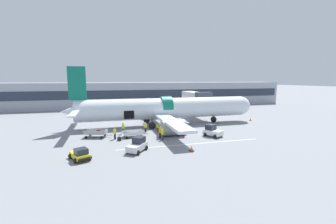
{
  "coord_description": "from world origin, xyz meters",
  "views": [
    {
      "loc": [
        -11.47,
        -33.65,
        8.44
      ],
      "look_at": [
        -0.94,
        4.07,
        2.71
      ],
      "focal_mm": 24.0,
      "sensor_mm": 36.0,
      "label": 1
    }
  ],
  "objects_px": {
    "baggage_tug_mid": "(212,131)",
    "baggage_tug_rear": "(80,155)",
    "baggage_cart_queued": "(96,133)",
    "airplane": "(164,109)",
    "ground_crew_loader_b": "(146,127)",
    "ground_crew_driver": "(163,134)",
    "ground_crew_helper": "(115,133)",
    "baggage_cart_loading": "(133,134)",
    "ground_crew_supervisor": "(160,132)",
    "suitcase_on_tarmac_upright": "(119,139)",
    "ground_crew_loader_a": "(123,128)",
    "ground_crew_marshal": "(158,127)",
    "baggage_tug_lead": "(138,145)"
  },
  "relations": [
    {
      "from": "baggage_tug_lead",
      "to": "suitcase_on_tarmac_upright",
      "type": "relative_size",
      "value": 5.51
    },
    {
      "from": "baggage_cart_loading",
      "to": "ground_crew_supervisor",
      "type": "bearing_deg",
      "value": -27.54
    },
    {
      "from": "baggage_cart_queued",
      "to": "airplane",
      "type": "bearing_deg",
      "value": 26.72
    },
    {
      "from": "airplane",
      "to": "baggage_tug_mid",
      "type": "distance_m",
      "value": 11.28
    },
    {
      "from": "ground_crew_loader_a",
      "to": "ground_crew_supervisor",
      "type": "bearing_deg",
      "value": -40.71
    },
    {
      "from": "airplane",
      "to": "ground_crew_helper",
      "type": "bearing_deg",
      "value": -139.76
    },
    {
      "from": "ground_crew_marshal",
      "to": "baggage_tug_lead",
      "type": "bearing_deg",
      "value": -117.4
    },
    {
      "from": "baggage_tug_rear",
      "to": "baggage_tug_mid",
      "type": "bearing_deg",
      "value": 16.37
    },
    {
      "from": "ground_crew_driver",
      "to": "suitcase_on_tarmac_upright",
      "type": "height_order",
      "value": "ground_crew_driver"
    },
    {
      "from": "airplane",
      "to": "ground_crew_driver",
      "type": "relative_size",
      "value": 20.79
    },
    {
      "from": "ground_crew_loader_b",
      "to": "ground_crew_marshal",
      "type": "bearing_deg",
      "value": -16.18
    },
    {
      "from": "ground_crew_supervisor",
      "to": "ground_crew_driver",
      "type": "bearing_deg",
      "value": -81.67
    },
    {
      "from": "baggage_cart_queued",
      "to": "ground_crew_loader_b",
      "type": "xyz_separation_m",
      "value": [
        7.49,
        1.19,
        0.27
      ]
    },
    {
      "from": "baggage_cart_queued",
      "to": "ground_crew_supervisor",
      "type": "distance_m",
      "value": 9.39
    },
    {
      "from": "ground_crew_driver",
      "to": "suitcase_on_tarmac_upright",
      "type": "relative_size",
      "value": 2.9
    },
    {
      "from": "baggage_tug_lead",
      "to": "ground_crew_loader_a",
      "type": "relative_size",
      "value": 1.8
    },
    {
      "from": "airplane",
      "to": "baggage_tug_rear",
      "type": "xyz_separation_m",
      "value": [
        -13.0,
        -15.14,
        -2.45
      ]
    },
    {
      "from": "baggage_tug_lead",
      "to": "ground_crew_marshal",
      "type": "distance_m",
      "value": 9.8
    },
    {
      "from": "ground_crew_loader_a",
      "to": "ground_crew_loader_b",
      "type": "distance_m",
      "value": 3.53
    },
    {
      "from": "ground_crew_driver",
      "to": "suitcase_on_tarmac_upright",
      "type": "distance_m",
      "value": 6.03
    },
    {
      "from": "ground_crew_supervisor",
      "to": "airplane",
      "type": "bearing_deg",
      "value": 72.48
    },
    {
      "from": "baggage_cart_queued",
      "to": "ground_crew_supervisor",
      "type": "height_order",
      "value": "ground_crew_supervisor"
    },
    {
      "from": "baggage_tug_lead",
      "to": "ground_crew_supervisor",
      "type": "distance_m",
      "value": 6.31
    },
    {
      "from": "ground_crew_loader_a",
      "to": "ground_crew_helper",
      "type": "height_order",
      "value": "ground_crew_loader_a"
    },
    {
      "from": "suitcase_on_tarmac_upright",
      "to": "ground_crew_marshal",
      "type": "bearing_deg",
      "value": 28.72
    },
    {
      "from": "baggage_tug_mid",
      "to": "baggage_cart_queued",
      "type": "bearing_deg",
      "value": 166.61
    },
    {
      "from": "ground_crew_loader_b",
      "to": "ground_crew_supervisor",
      "type": "xyz_separation_m",
      "value": [
        1.36,
        -4.32,
        0.1
      ]
    },
    {
      "from": "baggage_tug_rear",
      "to": "suitcase_on_tarmac_upright",
      "type": "relative_size",
      "value": 5.16
    },
    {
      "from": "baggage_tug_rear",
      "to": "ground_crew_loader_b",
      "type": "xyz_separation_m",
      "value": [
        8.8,
        10.45,
        0.29
      ]
    },
    {
      "from": "ground_crew_loader_a",
      "to": "ground_crew_helper",
      "type": "bearing_deg",
      "value": -115.51
    },
    {
      "from": "baggage_tug_rear",
      "to": "ground_crew_marshal",
      "type": "height_order",
      "value": "ground_crew_marshal"
    },
    {
      "from": "baggage_cart_queued",
      "to": "ground_crew_driver",
      "type": "bearing_deg",
      "value": -24.33
    },
    {
      "from": "ground_crew_helper",
      "to": "suitcase_on_tarmac_upright",
      "type": "xyz_separation_m",
      "value": [
        0.54,
        -1.0,
        -0.62
      ]
    },
    {
      "from": "ground_crew_loader_a",
      "to": "ground_crew_marshal",
      "type": "relative_size",
      "value": 1.14
    },
    {
      "from": "baggage_tug_mid",
      "to": "baggage_tug_rear",
      "type": "relative_size",
      "value": 1.03
    },
    {
      "from": "baggage_tug_lead",
      "to": "ground_crew_loader_b",
      "type": "distance_m",
      "value": 9.61
    },
    {
      "from": "baggage_cart_loading",
      "to": "baggage_cart_queued",
      "type": "distance_m",
      "value": 5.3
    },
    {
      "from": "baggage_cart_loading",
      "to": "ground_crew_supervisor",
      "type": "relative_size",
      "value": 2.19
    },
    {
      "from": "ground_crew_driver",
      "to": "ground_crew_helper",
      "type": "distance_m",
      "value": 6.78
    },
    {
      "from": "baggage_cart_loading",
      "to": "ground_crew_helper",
      "type": "height_order",
      "value": "ground_crew_helper"
    },
    {
      "from": "baggage_tug_rear",
      "to": "ground_crew_loader_a",
      "type": "relative_size",
      "value": 1.69
    },
    {
      "from": "ground_crew_loader_a",
      "to": "ground_crew_loader_b",
      "type": "xyz_separation_m",
      "value": [
        3.53,
        0.12,
        -0.09
      ]
    },
    {
      "from": "baggage_tug_lead",
      "to": "ground_crew_loader_a",
      "type": "xyz_separation_m",
      "value": [
        -0.96,
        9.14,
        0.23
      ]
    },
    {
      "from": "baggage_tug_mid",
      "to": "ground_crew_loader_a",
      "type": "height_order",
      "value": "ground_crew_loader_a"
    },
    {
      "from": "baggage_tug_lead",
      "to": "baggage_cart_queued",
      "type": "relative_size",
      "value": 0.78
    },
    {
      "from": "ground_crew_helper",
      "to": "suitcase_on_tarmac_upright",
      "type": "height_order",
      "value": "ground_crew_helper"
    },
    {
      "from": "ground_crew_driver",
      "to": "ground_crew_marshal",
      "type": "height_order",
      "value": "ground_crew_driver"
    },
    {
      "from": "baggage_cart_loading",
      "to": "suitcase_on_tarmac_upright",
      "type": "bearing_deg",
      "value": -141.54
    },
    {
      "from": "ground_crew_supervisor",
      "to": "ground_crew_helper",
      "type": "height_order",
      "value": "ground_crew_supervisor"
    },
    {
      "from": "baggage_cart_queued",
      "to": "ground_crew_helper",
      "type": "distance_m",
      "value": 3.17
    }
  ]
}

